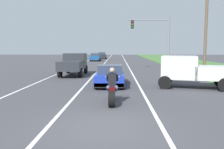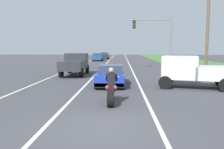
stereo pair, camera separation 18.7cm
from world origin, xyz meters
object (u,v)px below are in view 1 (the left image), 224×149
distant_car_further_ahead (102,55)px  distant_car_far_ahead (95,57)px  sports_car_blue (110,76)px  traffic_light_mast_near (156,34)px  motorcycle_with_rider (112,91)px  pickup_truck_left_lane_dark_grey (74,63)px  pickup_truck_right_shoulder_white (195,70)px

distant_car_further_ahead → distant_car_far_ahead: bearing=-94.4°
sports_car_blue → distant_car_further_ahead: 38.18m
sports_car_blue → traffic_light_mast_near: bearing=66.9°
sports_car_blue → distant_car_far_ahead: 29.53m
motorcycle_with_rider → distant_car_far_ahead: motorcycle_with_rider is taller
sports_car_blue → pickup_truck_left_lane_dark_grey: 6.65m
motorcycle_with_rider → traffic_light_mast_near: size_ratio=0.37×
pickup_truck_left_lane_dark_grey → distant_car_far_ahead: (-0.30, 23.66, -0.33)m
traffic_light_mast_near → distant_car_further_ahead: (-7.96, 26.76, -3.22)m
traffic_light_mast_near → distant_car_far_ahead: bearing=115.6°
motorcycle_with_rider → sports_car_blue: 5.32m
traffic_light_mast_near → distant_car_further_ahead: 28.11m
sports_car_blue → distant_car_far_ahead: distant_car_far_ahead is taller
pickup_truck_left_lane_dark_grey → distant_car_further_ahead: pickup_truck_left_lane_dark_grey is taller
pickup_truck_right_shoulder_white → traffic_light_mast_near: (-0.46, 12.28, 2.89)m
traffic_light_mast_near → pickup_truck_right_shoulder_white: bearing=-87.9°
sports_car_blue → pickup_truck_right_shoulder_white: size_ratio=0.84×
motorcycle_with_rider → distant_car_further_ahead: motorcycle_with_rider is taller
distant_car_far_ahead → motorcycle_with_rider: bearing=-83.3°
pickup_truck_left_lane_dark_grey → distant_car_far_ahead: pickup_truck_left_lane_dark_grey is taller
motorcycle_with_rider → pickup_truck_left_lane_dark_grey: size_ratio=0.46×
pickup_truck_left_lane_dark_grey → traffic_light_mast_near: size_ratio=0.80×
pickup_truck_right_shoulder_white → distant_car_far_ahead: pickup_truck_right_shoulder_white is taller
sports_car_blue → pickup_truck_left_lane_dark_grey: pickup_truck_left_lane_dark_grey is taller
distant_car_far_ahead → distant_car_further_ahead: (0.68, 8.77, 0.00)m
pickup_truck_left_lane_dark_grey → pickup_truck_right_shoulder_white: 11.00m
motorcycle_with_rider → sports_car_blue: bearing=92.9°
pickup_truck_left_lane_dark_grey → motorcycle_with_rider: bearing=-70.9°
motorcycle_with_rider → pickup_truck_right_shoulder_white: pickup_truck_right_shoulder_white is taller
pickup_truck_right_shoulder_white → traffic_light_mast_near: 12.62m
sports_car_blue → traffic_light_mast_near: size_ratio=0.72×
pickup_truck_right_shoulder_white → distant_car_far_ahead: size_ratio=1.29×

